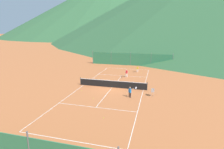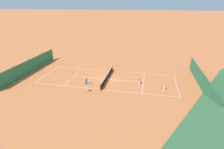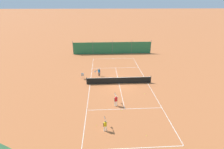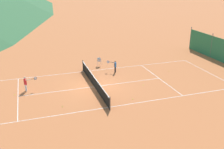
{
  "view_description": "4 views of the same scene",
  "coord_description": "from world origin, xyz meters",
  "px_view_note": "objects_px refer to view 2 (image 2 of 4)",
  "views": [
    {
      "loc": [
        5.58,
        -21.38,
        7.41
      ],
      "look_at": [
        -0.48,
        1.71,
        1.32
      ],
      "focal_mm": 28.0,
      "sensor_mm": 36.0,
      "label": 1
    },
    {
      "loc": [
        27.85,
        6.83,
        12.81
      ],
      "look_at": [
        -0.3,
        0.8,
        0.86
      ],
      "focal_mm": 28.0,
      "sensor_mm": 36.0,
      "label": 2
    },
    {
      "loc": [
        2.32,
        22.31,
        10.72
      ],
      "look_at": [
        0.92,
        -1.25,
        0.89
      ],
      "focal_mm": 28.0,
      "sensor_mm": 36.0,
      "label": 3
    },
    {
      "loc": [
        -20.68,
        5.17,
        9.22
      ],
      "look_at": [
        0.34,
        -1.77,
        0.82
      ],
      "focal_mm": 42.0,
      "sensor_mm": 36.0,
      "label": 4
    }
  ],
  "objects_px": {
    "tennis_ball_mid_court": "(61,78)",
    "ball_hopper": "(87,88)",
    "player_far_service": "(164,86)",
    "tennis_ball_near_corner": "(145,83)",
    "player_near_baseline": "(139,80)",
    "tennis_ball_by_net_right": "(127,74)",
    "tennis_ball_far_corner": "(159,92)",
    "tennis_ball_service_box": "(87,75)",
    "player_near_service": "(86,81)",
    "tennis_ball_alley_right": "(100,71)",
    "tennis_net": "(107,77)",
    "tennis_ball_by_net_left": "(168,81)",
    "tennis_ball_alley_left": "(169,96)"
  },
  "relations": [
    {
      "from": "tennis_ball_mid_court",
      "to": "ball_hopper",
      "type": "xyz_separation_m",
      "value": [
        3.91,
        6.34,
        0.62
      ]
    },
    {
      "from": "player_far_service",
      "to": "tennis_ball_near_corner",
      "type": "xyz_separation_m",
      "value": [
        -1.84,
        -3.03,
        -0.62
      ]
    },
    {
      "from": "player_near_baseline",
      "to": "player_far_service",
      "type": "relative_size",
      "value": 1.17
    },
    {
      "from": "tennis_ball_near_corner",
      "to": "tennis_ball_by_net_right",
      "type": "distance_m",
      "value": 4.79
    },
    {
      "from": "tennis_ball_far_corner",
      "to": "tennis_ball_service_box",
      "type": "bearing_deg",
      "value": -107.15
    },
    {
      "from": "player_far_service",
      "to": "player_near_service",
      "type": "relative_size",
      "value": 0.88
    },
    {
      "from": "player_near_baseline",
      "to": "tennis_ball_far_corner",
      "type": "relative_size",
      "value": 19.77
    },
    {
      "from": "tennis_ball_far_corner",
      "to": "player_far_service",
      "type": "bearing_deg",
      "value": 138.89
    },
    {
      "from": "player_far_service",
      "to": "tennis_ball_alley_right",
      "type": "bearing_deg",
      "value": -115.14
    },
    {
      "from": "tennis_ball_by_net_right",
      "to": "tennis_ball_far_corner",
      "type": "bearing_deg",
      "value": 44.29
    },
    {
      "from": "player_near_service",
      "to": "ball_hopper",
      "type": "bearing_deg",
      "value": 21.58
    },
    {
      "from": "player_far_service",
      "to": "tennis_ball_alley_right",
      "type": "height_order",
      "value": "player_far_service"
    },
    {
      "from": "player_near_baseline",
      "to": "ball_hopper",
      "type": "distance_m",
      "value": 8.79
    },
    {
      "from": "player_near_service",
      "to": "tennis_ball_far_corner",
      "type": "distance_m",
      "value": 11.93
    },
    {
      "from": "tennis_net",
      "to": "player_far_service",
      "type": "relative_size",
      "value": 8.23
    },
    {
      "from": "tennis_ball_near_corner",
      "to": "player_near_service",
      "type": "bearing_deg",
      "value": -75.34
    },
    {
      "from": "player_near_service",
      "to": "tennis_ball_far_corner",
      "type": "xyz_separation_m",
      "value": [
        0.12,
        11.91,
        -0.7
      ]
    },
    {
      "from": "tennis_net",
      "to": "tennis_ball_mid_court",
      "type": "relative_size",
      "value": 139.09
    },
    {
      "from": "player_near_baseline",
      "to": "tennis_ball_near_corner",
      "type": "height_order",
      "value": "player_near_baseline"
    },
    {
      "from": "tennis_ball_service_box",
      "to": "tennis_ball_alley_right",
      "type": "distance_m",
      "value": 3.04
    },
    {
      "from": "tennis_ball_near_corner",
      "to": "tennis_ball_far_corner",
      "type": "xyz_separation_m",
      "value": [
        2.62,
        2.35,
        0.0
      ]
    },
    {
      "from": "player_far_service",
      "to": "tennis_ball_far_corner",
      "type": "distance_m",
      "value": 1.21
    },
    {
      "from": "ball_hopper",
      "to": "tennis_ball_by_net_right",
      "type": "bearing_deg",
      "value": 148.07
    },
    {
      "from": "tennis_net",
      "to": "ball_hopper",
      "type": "bearing_deg",
      "value": -20.05
    },
    {
      "from": "tennis_ball_service_box",
      "to": "ball_hopper",
      "type": "bearing_deg",
      "value": 19.75
    },
    {
      "from": "player_near_service",
      "to": "ball_hopper",
      "type": "distance_m",
      "value": 2.63
    },
    {
      "from": "tennis_ball_by_net_left",
      "to": "ball_hopper",
      "type": "height_order",
      "value": "ball_hopper"
    },
    {
      "from": "tennis_ball_mid_court",
      "to": "ball_hopper",
      "type": "height_order",
      "value": "ball_hopper"
    },
    {
      "from": "player_near_baseline",
      "to": "tennis_ball_far_corner",
      "type": "bearing_deg",
      "value": 58.1
    },
    {
      "from": "ball_hopper",
      "to": "tennis_ball_mid_court",
      "type": "bearing_deg",
      "value": -121.64
    },
    {
      "from": "player_near_baseline",
      "to": "tennis_ball_near_corner",
      "type": "distance_m",
      "value": 1.34
    },
    {
      "from": "player_near_service",
      "to": "tennis_ball_by_net_right",
      "type": "bearing_deg",
      "value": 133.59
    },
    {
      "from": "player_far_service",
      "to": "tennis_ball_service_box",
      "type": "relative_size",
      "value": 16.91
    },
    {
      "from": "tennis_net",
      "to": "player_far_service",
      "type": "xyz_separation_m",
      "value": [
        2.19,
        9.69,
        0.16
      ]
    },
    {
      "from": "player_far_service",
      "to": "tennis_ball_service_box",
      "type": "bearing_deg",
      "value": -103.34
    },
    {
      "from": "tennis_ball_service_box",
      "to": "tennis_ball_mid_court",
      "type": "relative_size",
      "value": 1.0
    },
    {
      "from": "tennis_net",
      "to": "tennis_ball_by_net_left",
      "type": "relative_size",
      "value": 139.09
    },
    {
      "from": "player_near_baseline",
      "to": "tennis_ball_by_net_right",
      "type": "xyz_separation_m",
      "value": [
        -3.87,
        -2.47,
        -0.73
      ]
    },
    {
      "from": "tennis_ball_alley_left",
      "to": "tennis_ball_by_net_right",
      "type": "height_order",
      "value": "same"
    },
    {
      "from": "tennis_ball_alley_left",
      "to": "ball_hopper",
      "type": "height_order",
      "value": "ball_hopper"
    },
    {
      "from": "player_far_service",
      "to": "ball_hopper",
      "type": "bearing_deg",
      "value": -75.05
    },
    {
      "from": "player_near_service",
      "to": "tennis_ball_service_box",
      "type": "bearing_deg",
      "value": -161.41
    },
    {
      "from": "player_near_service",
      "to": "tennis_ball_alley_left",
      "type": "height_order",
      "value": "player_near_service"
    },
    {
      "from": "player_near_baseline",
      "to": "player_far_service",
      "type": "bearing_deg",
      "value": 72.23
    },
    {
      "from": "tennis_ball_service_box",
      "to": "tennis_ball_near_corner",
      "type": "bearing_deg",
      "value": 82.34
    },
    {
      "from": "player_near_service",
      "to": "tennis_ball_service_box",
      "type": "xyz_separation_m",
      "value": [
        -3.97,
        -1.33,
        -0.7
      ]
    },
    {
      "from": "tennis_ball_service_box",
      "to": "player_near_baseline",
      "type": "bearing_deg",
      "value": 78.5
    },
    {
      "from": "tennis_net",
      "to": "ball_hopper",
      "type": "height_order",
      "value": "tennis_net"
    },
    {
      "from": "tennis_ball_by_net_left",
      "to": "tennis_ball_service_box",
      "type": "bearing_deg",
      "value": -88.95
    },
    {
      "from": "player_near_baseline",
      "to": "tennis_ball_near_corner",
      "type": "xyz_separation_m",
      "value": [
        -0.55,
        0.98,
        -0.73
      ]
    }
  ]
}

